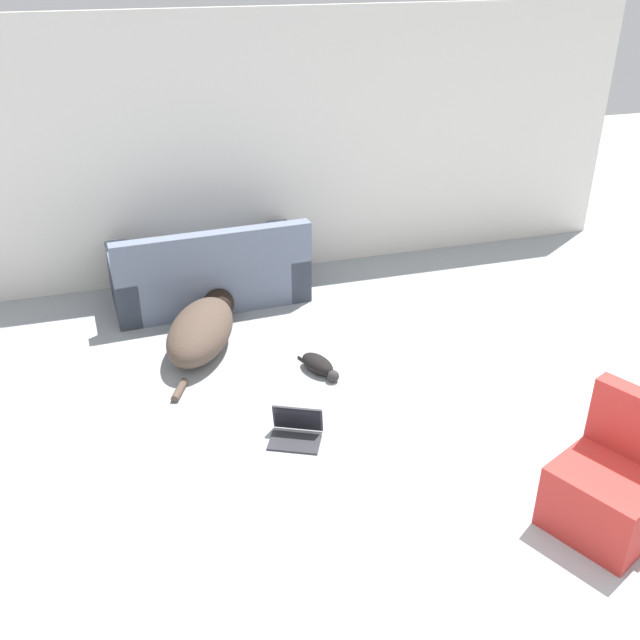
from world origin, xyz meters
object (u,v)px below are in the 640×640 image
object	(u,v)px
couch	(210,274)
laptop_open	(296,428)
cat	(319,365)
dog	(203,328)
side_chair	(611,486)

from	to	relation	value
couch	laptop_open	distance (m)	2.35
cat	laptop_open	bearing A→B (deg)	-49.49
couch	laptop_open	xyz separation A→B (m)	(0.22, -2.33, -0.20)
couch	dog	xyz separation A→B (m)	(-0.21, -0.89, -0.09)
couch	cat	bearing A→B (deg)	108.74
cat	laptop_open	world-z (taller)	laptop_open
side_chair	dog	bearing A→B (deg)	-169.43
laptop_open	side_chair	distance (m)	2.05
side_chair	laptop_open	bearing A→B (deg)	-155.84
side_chair	couch	bearing A→B (deg)	-179.11
dog	laptop_open	bearing A→B (deg)	-139.46
laptop_open	couch	bearing A→B (deg)	121.05
couch	side_chair	xyz separation A→B (m)	(1.75, -3.68, 0.01)
laptop_open	dog	bearing A→B (deg)	132.29
couch	cat	distance (m)	1.69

